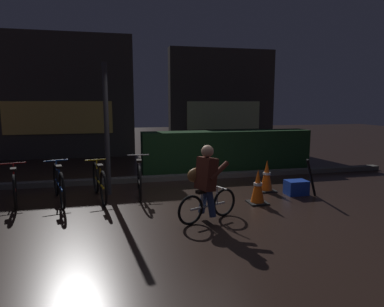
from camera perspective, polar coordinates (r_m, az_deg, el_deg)
name	(u,v)px	position (r m, az deg, el deg)	size (l,w,h in m)	color
ground_plane	(189,206)	(6.36, -0.54, -8.90)	(40.00, 40.00, 0.00)	black
sidewalk_curb	(170,178)	(8.44, -3.79, -4.10)	(12.00, 0.24, 0.12)	#56544F
hedge_row	(227,151)	(9.64, 5.92, 0.50)	(4.80, 0.70, 1.12)	#19381C
storefront_left	(59,97)	(12.55, -21.53, 8.89)	(5.03, 0.54, 4.22)	#383330
storefront_right	(222,100)	(13.80, 5.08, 8.91)	(4.28, 0.54, 3.99)	#383330
street_post	(107,130)	(7.15, -14.16, 3.86)	(0.10, 0.10, 2.71)	#2D2D33
parked_bike_leftmost	(15,186)	(7.33, -27.67, -4.81)	(0.51, 1.57, 0.74)	black
parked_bike_left_mid	(59,184)	(7.03, -21.50, -4.80)	(0.53, 1.66, 0.78)	black
parked_bike_center_left	(99,182)	(6.99, -15.33, -4.66)	(0.46, 1.64, 0.76)	black
parked_bike_center_right	(139,177)	(7.19, -8.89, -3.96)	(0.46, 1.74, 0.80)	black
traffic_cone_near	(258,187)	(6.59, 11.01, -5.55)	(0.36, 0.36, 0.66)	black
traffic_cone_far	(267,176)	(7.52, 12.45, -3.75)	(0.36, 0.36, 0.68)	black
blue_crate	(296,187)	(7.44, 17.13, -5.49)	(0.44, 0.32, 0.30)	#193DB7
cyclist	(206,183)	(5.49, 2.35, -4.96)	(1.11, 0.55, 1.25)	black
closed_umbrella	(311,178)	(7.27, 19.43, -3.89)	(0.05, 0.05, 0.85)	black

